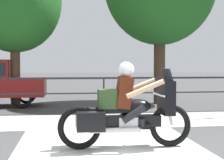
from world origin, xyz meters
name	(u,v)px	position (x,y,z in m)	size (l,w,h in m)	color
ground_plane	(136,153)	(0.00, 0.00, 0.00)	(120.00, 120.00, 0.00)	#424244
sidewalk_band	(110,121)	(0.00, 3.40, 0.01)	(44.00, 2.40, 0.01)	#A8A59E
crosswalk_band	(114,157)	(-0.40, -0.20, 0.00)	(3.34, 6.00, 0.01)	silver
fence_railing	(104,85)	(0.00, 5.00, 0.88)	(36.00, 0.05, 1.11)	#232326
motorcycle	(125,110)	(-0.12, 0.40, 0.68)	(2.42, 0.76, 1.55)	black
tree_behind_car	(14,1)	(-2.93, 6.74, 3.70)	(3.26, 3.26, 5.52)	#473323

